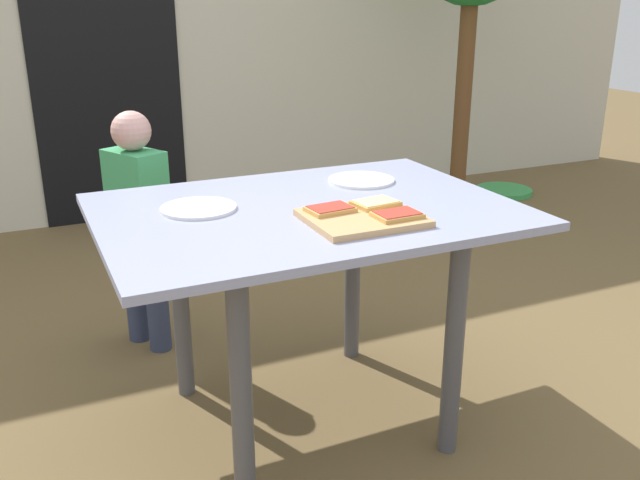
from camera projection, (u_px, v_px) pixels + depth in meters
name	position (u px, v px, depth m)	size (l,w,h in m)	color
ground_plane	(308.00, 418.00, 2.39)	(16.00, 16.00, 0.00)	brown
house_wall_back	(133.00, 11.00, 4.27)	(8.00, 0.20, 2.60)	beige
house_door	(105.00, 63.00, 4.20)	(0.90, 0.02, 2.00)	black
dining_table	(307.00, 242.00, 2.17)	(1.27, 0.91, 0.77)	#959CBE
cutting_board	(362.00, 218.00, 1.99)	(0.32, 0.28, 0.02)	tan
pizza_slice_far_right	(376.00, 203.00, 2.08)	(0.14, 0.11, 0.02)	tan
pizza_slice_far_left	(330.00, 209.00, 2.02)	(0.14, 0.11, 0.02)	tan
pizza_slice_near_right	(397.00, 215.00, 1.97)	(0.14, 0.10, 0.02)	tan
plate_white_right	(361.00, 180.00, 2.42)	(0.23, 0.23, 0.01)	white
plate_white_left	(199.00, 208.00, 2.10)	(0.23, 0.23, 0.01)	white
child_left	(139.00, 220.00, 2.72)	(0.23, 0.28, 0.98)	#323C58
garden_hose_coil	(504.00, 191.00, 5.10)	(0.41, 0.41, 0.04)	green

